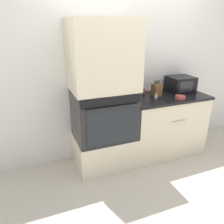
{
  "coord_description": "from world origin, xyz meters",
  "views": [
    {
      "loc": [
        -1.23,
        -2.15,
        1.79
      ],
      "look_at": [
        -0.31,
        0.21,
        0.79
      ],
      "focal_mm": 35.0,
      "sensor_mm": 36.0,
      "label": 1
    }
  ],
  "objects": [
    {
      "name": "condiment_jar_near",
      "position": [
        0.35,
        0.25,
        0.92
      ],
      "size": [
        0.04,
        0.04,
        0.06
      ],
      "color": "silver",
      "rests_on": "counter_unit"
    },
    {
      "name": "wall_oven",
      "position": [
        -0.39,
        0.3,
        0.75
      ],
      "size": [
        0.75,
        0.64,
        0.64
      ],
      "color": "black",
      "rests_on": "oven_cabinet_base"
    },
    {
      "name": "wall_back",
      "position": [
        0.0,
        0.63,
        1.25
      ],
      "size": [
        8.0,
        0.05,
        2.5
      ],
      "color": "silver",
      "rests_on": "ground_plane"
    },
    {
      "name": "oven_cabinet_upper",
      "position": [
        -0.39,
        0.3,
        1.47
      ],
      "size": [
        0.77,
        0.6,
        0.82
      ],
      "color": "beige",
      "rests_on": "wall_oven"
    },
    {
      "name": "bowl",
      "position": [
        0.64,
        0.11,
        0.91
      ],
      "size": [
        0.14,
        0.14,
        0.04
      ],
      "color": "#B24C42",
      "rests_on": "counter_unit"
    },
    {
      "name": "condiment_jar_far",
      "position": [
        0.16,
        0.54,
        0.94
      ],
      "size": [
        0.06,
        0.06,
        0.1
      ],
      "color": "silver",
      "rests_on": "counter_unit"
    },
    {
      "name": "microwave",
      "position": [
        0.85,
        0.41,
        1.0
      ],
      "size": [
        0.36,
        0.32,
        0.22
      ],
      "color": "black",
      "rests_on": "counter_unit"
    },
    {
      "name": "condiment_jar_mid",
      "position": [
        0.28,
        0.49,
        0.93
      ],
      "size": [
        0.06,
        0.06,
        0.08
      ],
      "color": "brown",
      "rests_on": "counter_unit"
    },
    {
      "name": "oven_cabinet_base",
      "position": [
        -0.39,
        0.3,
        0.21
      ],
      "size": [
        0.77,
        0.6,
        0.43
      ],
      "color": "beige",
      "rests_on": "ground_plane"
    },
    {
      "name": "ground_plane",
      "position": [
        0.0,
        0.0,
        0.0
      ],
      "size": [
        12.0,
        12.0,
        0.0
      ],
      "primitive_type": "plane",
      "color": "beige"
    },
    {
      "name": "knife_block",
      "position": [
        0.41,
        0.35,
        0.97
      ],
      "size": [
        0.11,
        0.12,
        0.21
      ],
      "color": "brown",
      "rests_on": "counter_unit"
    },
    {
      "name": "counter_unit",
      "position": [
        0.56,
        0.3,
        0.44
      ],
      "size": [
        1.13,
        0.63,
        0.89
      ],
      "color": "beige",
      "rests_on": "ground_plane"
    }
  ]
}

